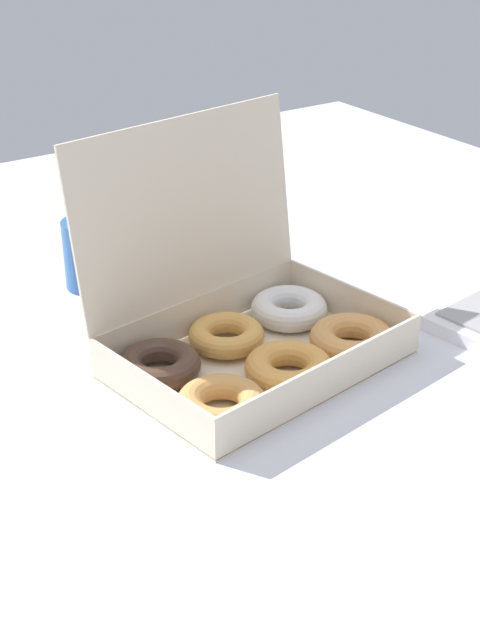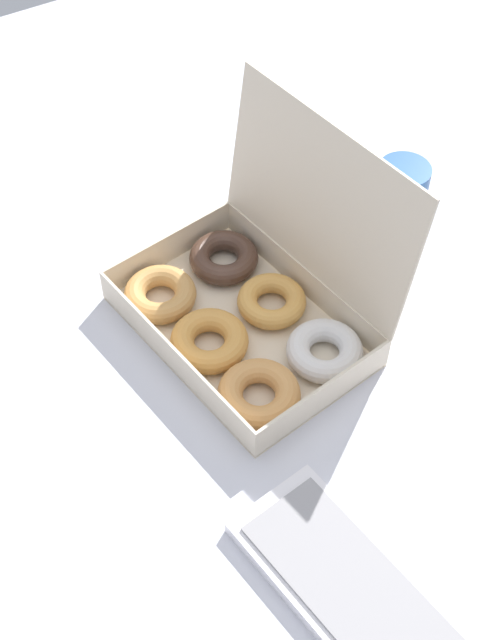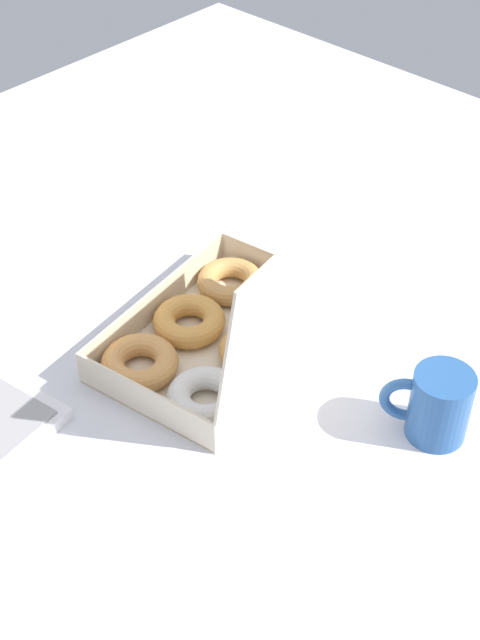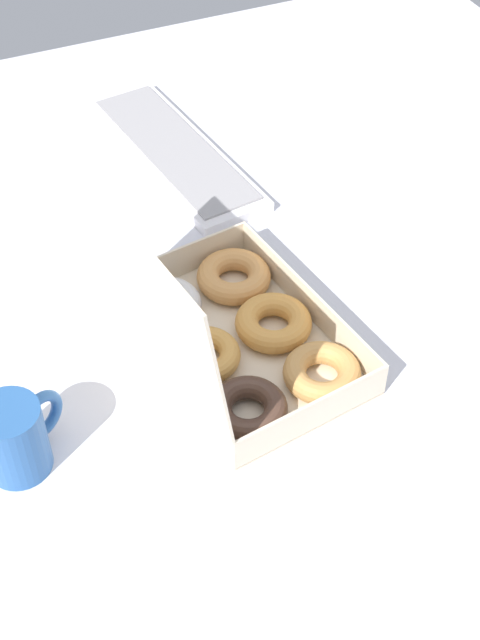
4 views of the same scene
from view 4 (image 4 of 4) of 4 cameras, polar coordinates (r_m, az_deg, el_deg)
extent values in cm
cube|color=silver|center=(119.86, -1.26, -2.69)|extent=(180.00, 180.00, 2.00)
cube|color=beige|center=(120.11, 0.00, -1.70)|extent=(36.61, 27.39, 0.40)
cube|color=beige|center=(109.19, 4.67, -6.12)|extent=(3.72, 22.51, 5.04)
cube|color=beige|center=(128.61, -3.95, 3.72)|extent=(3.72, 22.51, 5.04)
cube|color=beige|center=(122.69, 4.41, 1.20)|extent=(32.55, 5.21, 5.04)
cube|color=beige|center=(114.49, -4.74, -2.93)|extent=(32.55, 5.21, 5.04)
cube|color=beige|center=(104.14, -6.04, 1.74)|extent=(33.81, 8.48, 22.53)
torus|color=tan|center=(115.10, 5.26, -3.38)|extent=(13.14, 13.14, 3.05)
torus|color=gold|center=(120.85, 2.15, -0.18)|extent=(14.64, 14.64, 3.24)
torus|color=tan|center=(127.50, -0.40, 2.81)|extent=(14.96, 14.96, 3.27)
torus|color=#493125|center=(110.78, 0.51, -5.70)|extent=(13.42, 13.42, 3.01)
torus|color=gold|center=(116.77, -2.30, -2.26)|extent=(12.80, 12.80, 2.82)
torus|color=silver|center=(123.67, -4.83, 0.97)|extent=(14.28, 14.28, 3.17)
cube|color=white|center=(153.80, -4.23, 10.63)|extent=(44.01, 18.30, 1.80)
cube|color=#9A979A|center=(153.18, -4.25, 10.97)|extent=(40.35, 15.84, 0.40)
cylinder|color=#295898|center=(107.35, -14.29, -7.39)|extent=(7.76, 7.76, 9.95)
torus|color=#295898|center=(108.76, -12.70, -6.04)|extent=(4.65, 6.75, 6.97)
cylinder|color=black|center=(104.90, -14.59, -6.33)|extent=(6.83, 6.83, 0.60)
camera|label=1|loc=(1.16, 53.98, 11.30)|focal=50.00mm
camera|label=2|loc=(1.58, 4.93, 47.72)|focal=50.00mm
camera|label=3|loc=(1.45, -46.25, 34.25)|focal=50.00mm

